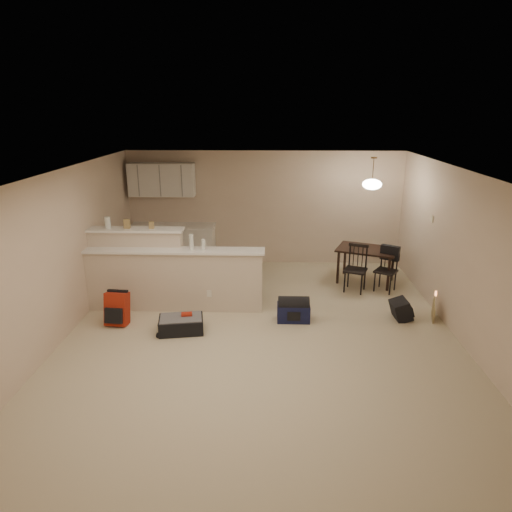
{
  "coord_description": "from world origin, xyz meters",
  "views": [
    {
      "loc": [
        0.12,
        -6.4,
        3.36
      ],
      "look_at": [
        -0.1,
        0.7,
        1.05
      ],
      "focal_mm": 32.0,
      "sensor_mm": 36.0,
      "label": 1
    }
  ],
  "objects_px": {
    "dining_chair_far": "(386,270)",
    "red_backpack": "(117,309)",
    "dining_table": "(367,253)",
    "black_daypack": "(401,310)",
    "dining_chair_near": "(355,269)",
    "suitcase": "(181,325)",
    "navy_duffel": "(293,313)",
    "pendant_lamp": "(372,184)"
  },
  "relations": [
    {
      "from": "suitcase",
      "to": "black_daypack",
      "type": "bearing_deg",
      "value": -0.54
    },
    {
      "from": "dining_table",
      "to": "suitcase",
      "type": "distance_m",
      "value": 4.05
    },
    {
      "from": "pendant_lamp",
      "to": "black_daypack",
      "type": "distance_m",
      "value": 2.51
    },
    {
      "from": "red_backpack",
      "to": "navy_duffel",
      "type": "bearing_deg",
      "value": 9.49
    },
    {
      "from": "navy_duffel",
      "to": "dining_chair_near",
      "type": "bearing_deg",
      "value": 47.26
    },
    {
      "from": "dining_table",
      "to": "red_backpack",
      "type": "bearing_deg",
      "value": -133.72
    },
    {
      "from": "dining_chair_far",
      "to": "black_daypack",
      "type": "distance_m",
      "value": 1.26
    },
    {
      "from": "pendant_lamp",
      "to": "suitcase",
      "type": "xyz_separation_m",
      "value": [
        -3.31,
        -2.27,
        -1.87
      ]
    },
    {
      "from": "pendant_lamp",
      "to": "dining_chair_far",
      "type": "xyz_separation_m",
      "value": [
        0.28,
        -0.47,
        -1.56
      ]
    },
    {
      "from": "dining_chair_far",
      "to": "navy_duffel",
      "type": "relative_size",
      "value": 1.6
    },
    {
      "from": "dining_chair_far",
      "to": "navy_duffel",
      "type": "height_order",
      "value": "dining_chair_far"
    },
    {
      "from": "suitcase",
      "to": "pendant_lamp",
      "type": "bearing_deg",
      "value": 24.82
    },
    {
      "from": "dining_chair_near",
      "to": "suitcase",
      "type": "distance_m",
      "value": 3.51
    },
    {
      "from": "pendant_lamp",
      "to": "dining_chair_near",
      "type": "relative_size",
      "value": 0.69
    },
    {
      "from": "dining_table",
      "to": "navy_duffel",
      "type": "distance_m",
      "value": 2.43
    },
    {
      "from": "dining_table",
      "to": "dining_chair_near",
      "type": "distance_m",
      "value": 0.6
    },
    {
      "from": "dining_chair_near",
      "to": "dining_chair_far",
      "type": "height_order",
      "value": "dining_chair_near"
    },
    {
      "from": "dining_chair_far",
      "to": "red_backpack",
      "type": "relative_size",
      "value": 1.6
    },
    {
      "from": "dining_table",
      "to": "pendant_lamp",
      "type": "bearing_deg",
      "value": -113.5
    },
    {
      "from": "dining_chair_near",
      "to": "suitcase",
      "type": "xyz_separation_m",
      "value": [
        -3.02,
        -1.77,
        -0.34
      ]
    },
    {
      "from": "red_backpack",
      "to": "dining_chair_near",
      "type": "bearing_deg",
      "value": 25.97
    },
    {
      "from": "dining_chair_far",
      "to": "suitcase",
      "type": "bearing_deg",
      "value": -120.67
    },
    {
      "from": "navy_duffel",
      "to": "black_daypack",
      "type": "bearing_deg",
      "value": 4.21
    },
    {
      "from": "dining_table",
      "to": "dining_chair_near",
      "type": "bearing_deg",
      "value": -99.34
    },
    {
      "from": "dining_table",
      "to": "suitcase",
      "type": "height_order",
      "value": "dining_table"
    },
    {
      "from": "suitcase",
      "to": "red_backpack",
      "type": "distance_m",
      "value": 1.12
    },
    {
      "from": "pendant_lamp",
      "to": "navy_duffel",
      "type": "distance_m",
      "value": 3.01
    },
    {
      "from": "dining_chair_far",
      "to": "red_backpack",
      "type": "bearing_deg",
      "value": -128.77
    },
    {
      "from": "suitcase",
      "to": "black_daypack",
      "type": "xyz_separation_m",
      "value": [
        3.57,
        0.57,
        0.05
      ]
    },
    {
      "from": "pendant_lamp",
      "to": "navy_duffel",
      "type": "bearing_deg",
      "value": -129.93
    },
    {
      "from": "dining_chair_near",
      "to": "black_daypack",
      "type": "bearing_deg",
      "value": -42.77
    },
    {
      "from": "navy_duffel",
      "to": "pendant_lamp",
      "type": "bearing_deg",
      "value": 50.16
    },
    {
      "from": "navy_duffel",
      "to": "black_daypack",
      "type": "distance_m",
      "value": 1.8
    },
    {
      "from": "dining_table",
      "to": "black_daypack",
      "type": "distance_m",
      "value": 1.78
    },
    {
      "from": "pendant_lamp",
      "to": "red_backpack",
      "type": "bearing_deg",
      "value": -155.23
    },
    {
      "from": "pendant_lamp",
      "to": "red_backpack",
      "type": "height_order",
      "value": "pendant_lamp"
    },
    {
      "from": "pendant_lamp",
      "to": "dining_chair_near",
      "type": "distance_m",
      "value": 1.64
    },
    {
      "from": "dining_chair_near",
      "to": "dining_chair_far",
      "type": "xyz_separation_m",
      "value": [
        0.58,
        0.03,
        -0.02
      ]
    },
    {
      "from": "navy_duffel",
      "to": "dining_table",
      "type": "bearing_deg",
      "value": 50.16
    },
    {
      "from": "red_backpack",
      "to": "black_daypack",
      "type": "xyz_separation_m",
      "value": [
        4.66,
        0.33,
        -0.11
      ]
    },
    {
      "from": "dining_table",
      "to": "pendant_lamp",
      "type": "relative_size",
      "value": 2.14
    },
    {
      "from": "navy_duffel",
      "to": "dining_chair_far",
      "type": "bearing_deg",
      "value": 36.85
    }
  ]
}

